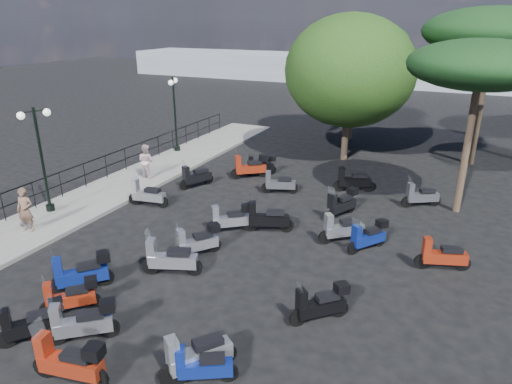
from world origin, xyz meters
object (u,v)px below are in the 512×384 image
at_px(scooter_9, 231,219).
at_px(scooter_14, 197,242).
at_px(scooter_11, 250,167).
at_px(pedestrian_far, 146,161).
at_px(scooter_4, 196,177).
at_px(scooter_2, 81,273).
at_px(scooter_8, 70,297).
at_px(scooter_23, 353,181).
at_px(pine_0, 494,32).
at_px(scooter_3, 147,195).
at_px(lamp_post_2, 175,109).
at_px(scooter_15, 170,259).
at_px(scooter_17, 341,204).
at_px(scooter_29, 421,196).
at_px(scooter_20, 196,356).
at_px(broadleaf_tree, 350,71).
at_px(scooter_1, 32,323).
at_px(scooter_10, 267,219).
at_px(scooter_22, 342,229).
at_px(woman, 25,210).
at_px(pine_3, 481,65).
at_px(pine_2, 357,39).
at_px(scooter_12, 70,362).
at_px(scooter_28, 442,256).
at_px(scooter_5, 261,166).
at_px(scooter_21, 368,237).
at_px(lamp_post_1, 41,154).
at_px(scooter_7, 83,323).
at_px(scooter_27, 320,304).

xyz_separation_m(scooter_9, scooter_14, (-0.13, -2.05, 0.00)).
distance_m(scooter_11, scooter_14, 7.92).
bearing_deg(pedestrian_far, scooter_4, -173.30).
bearing_deg(scooter_2, scooter_8, 162.28).
distance_m(scooter_23, pine_0, 10.31).
distance_m(pedestrian_far, scooter_3, 3.33).
relative_size(lamp_post_2, scooter_14, 2.90).
bearing_deg(scooter_15, scooter_17, -49.76).
bearing_deg(scooter_29, pedestrian_far, 68.03).
distance_m(scooter_20, broadleaf_tree, 17.83).
xyz_separation_m(scooter_1, scooter_29, (7.43, 12.69, -0.02)).
distance_m(scooter_10, scooter_23, 5.68).
bearing_deg(scooter_20, pedestrian_far, -11.14).
xyz_separation_m(scooter_3, scooter_22, (8.13, 0.22, 0.01)).
height_order(scooter_9, scooter_17, scooter_17).
relative_size(woman, scooter_1, 1.20).
height_order(scooter_2, scooter_11, scooter_11).
relative_size(scooter_20, pine_3, 0.23).
height_order(scooter_15, pine_2, pine_2).
height_order(scooter_2, scooter_12, same).
height_order(scooter_2, scooter_28, scooter_2).
height_order(scooter_17, pine_2, pine_2).
relative_size(scooter_2, scooter_5, 1.04).
bearing_deg(pine_0, scooter_21, -103.68).
height_order(scooter_11, pine_2, pine_2).
relative_size(pine_0, pine_3, 1.18).
bearing_deg(scooter_21, lamp_post_1, 46.53).
relative_size(scooter_1, scooter_7, 0.94).
height_order(scooter_23, scooter_29, scooter_23).
bearing_deg(scooter_4, scooter_9, 163.12).
bearing_deg(scooter_15, scooter_1, 141.56).
relative_size(scooter_2, scooter_11, 0.93).
height_order(scooter_11, scooter_20, scooter_11).
distance_m(scooter_5, scooter_27, 11.73).
bearing_deg(scooter_8, scooter_1, 137.42).
xyz_separation_m(woman, scooter_27, (10.99, -0.37, -0.47)).
relative_size(scooter_8, scooter_17, 0.77).
height_order(scooter_14, scooter_23, scooter_23).
distance_m(lamp_post_2, scooter_2, 14.25).
height_order(scooter_3, scooter_23, scooter_23).
bearing_deg(scooter_7, pine_3, -70.91).
xyz_separation_m(scooter_3, broadleaf_tree, (5.62, 9.99, 4.24)).
bearing_deg(pedestrian_far, broadleaf_tree, -132.67).
distance_m(scooter_1, scooter_5, 13.61).
distance_m(woman, scooter_3, 4.56).
height_order(scooter_1, scooter_21, scooter_21).
xyz_separation_m(scooter_9, pine_0, (7.73, 12.71, 6.16)).
bearing_deg(scooter_27, scooter_20, 103.63).
bearing_deg(scooter_22, scooter_12, 118.80).
height_order(lamp_post_2, scooter_21, lamp_post_2).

